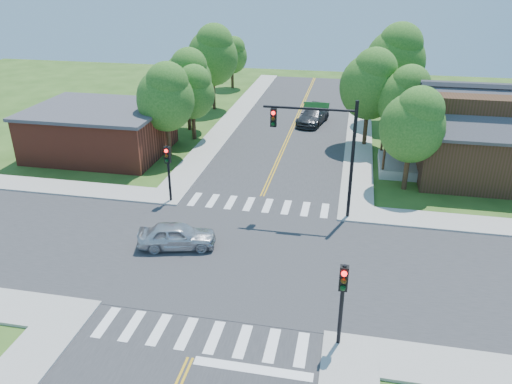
% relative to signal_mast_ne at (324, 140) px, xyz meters
% --- Properties ---
extents(ground, '(100.00, 100.00, 0.00)m').
position_rel_signal_mast_ne_xyz_m(ground, '(-3.91, -5.59, -4.85)').
color(ground, '#2A4B17').
rests_on(ground, ground).
extents(road_ns, '(10.00, 90.00, 0.04)m').
position_rel_signal_mast_ne_xyz_m(road_ns, '(-3.91, -5.59, -4.83)').
color(road_ns, '#2D2D30').
rests_on(road_ns, ground).
extents(road_ew, '(90.00, 10.00, 0.04)m').
position_rel_signal_mast_ne_xyz_m(road_ew, '(-3.91, -5.59, -4.83)').
color(road_ew, '#2D2D30').
rests_on(road_ew, ground).
extents(intersection_patch, '(10.20, 10.20, 0.06)m').
position_rel_signal_mast_ne_xyz_m(intersection_patch, '(-3.91, -5.59, -4.85)').
color(intersection_patch, '#2D2D30').
rests_on(intersection_patch, ground).
extents(sidewalk_ne, '(40.00, 40.00, 0.14)m').
position_rel_signal_mast_ne_xyz_m(sidewalk_ne, '(11.90, 10.23, -4.78)').
color(sidewalk_ne, '#9E9B93').
rests_on(sidewalk_ne, ground).
extents(sidewalk_nw, '(40.00, 40.00, 0.14)m').
position_rel_signal_mast_ne_xyz_m(sidewalk_nw, '(-19.73, 10.23, -4.78)').
color(sidewalk_nw, '#9E9B93').
rests_on(sidewalk_nw, ground).
extents(crosswalk_north, '(8.85, 2.00, 0.01)m').
position_rel_signal_mast_ne_xyz_m(crosswalk_north, '(-3.91, 0.61, -4.80)').
color(crosswalk_north, white).
rests_on(crosswalk_north, ground).
extents(crosswalk_south, '(8.85, 2.00, 0.01)m').
position_rel_signal_mast_ne_xyz_m(crosswalk_south, '(-3.91, -11.79, -4.80)').
color(crosswalk_south, white).
rests_on(crosswalk_south, ground).
extents(centerline, '(0.30, 90.00, 0.01)m').
position_rel_signal_mast_ne_xyz_m(centerline, '(-3.91, -5.59, -4.80)').
color(centerline, gold).
rests_on(centerline, ground).
extents(stop_bar, '(4.60, 0.45, 0.09)m').
position_rel_signal_mast_ne_xyz_m(stop_bar, '(-1.41, -13.19, -4.85)').
color(stop_bar, white).
rests_on(stop_bar, ground).
extents(signal_mast_ne, '(5.30, 0.42, 7.20)m').
position_rel_signal_mast_ne_xyz_m(signal_mast_ne, '(0.00, 0.00, 0.00)').
color(signal_mast_ne, black).
rests_on(signal_mast_ne, ground).
extents(signal_pole_se, '(0.34, 0.42, 3.80)m').
position_rel_signal_mast_ne_xyz_m(signal_pole_se, '(1.69, -11.21, -2.19)').
color(signal_pole_se, black).
rests_on(signal_pole_se, ground).
extents(signal_pole_nw, '(0.34, 0.42, 3.80)m').
position_rel_signal_mast_ne_xyz_m(signal_pole_nw, '(-9.51, -0.01, -2.19)').
color(signal_pole_nw, black).
rests_on(signal_pole_nw, ground).
extents(house_ne, '(13.05, 8.80, 7.11)m').
position_rel_signal_mast_ne_xyz_m(house_ne, '(11.19, 8.65, -1.52)').
color(house_ne, '#322311').
rests_on(house_ne, ground).
extents(building_nw, '(10.40, 8.40, 3.73)m').
position_rel_signal_mast_ne_xyz_m(building_nw, '(-18.11, 7.61, -2.97)').
color(building_nw, maroon).
rests_on(building_nw, ground).
extents(tree_e_a, '(4.17, 3.97, 7.10)m').
position_rel_signal_mast_ne_xyz_m(tree_e_a, '(5.40, 5.01, -0.20)').
color(tree_e_a, '#382314').
rests_on(tree_e_a, ground).
extents(tree_e_b, '(4.19, 3.98, 7.13)m').
position_rel_signal_mast_ne_xyz_m(tree_e_b, '(5.35, 12.12, -0.18)').
color(tree_e_b, '#382314').
rests_on(tree_e_b, ground).
extents(tree_e_c, '(5.47, 5.20, 9.30)m').
position_rel_signal_mast_ne_xyz_m(tree_e_c, '(4.93, 20.53, 1.25)').
color(tree_e_c, '#382314').
rests_on(tree_e_c, ground).
extents(tree_e_d, '(4.60, 4.37, 7.83)m').
position_rel_signal_mast_ne_xyz_m(tree_e_d, '(5.21, 29.64, 0.28)').
color(tree_e_d, '#382314').
rests_on(tree_e_d, ground).
extents(tree_w_a, '(4.39, 4.17, 7.47)m').
position_rel_signal_mast_ne_xyz_m(tree_w_a, '(-12.43, 7.85, 0.04)').
color(tree_w_a, '#382314').
rests_on(tree_w_a, ground).
extents(tree_w_b, '(4.37, 4.15, 7.43)m').
position_rel_signal_mast_ne_xyz_m(tree_w_b, '(-13.03, 14.75, 0.01)').
color(tree_w_b, '#382314').
rests_on(tree_w_b, ground).
extents(tree_w_c, '(5.09, 4.84, 8.66)m').
position_rel_signal_mast_ne_xyz_m(tree_w_c, '(-12.77, 22.09, 0.82)').
color(tree_w_c, '#382314').
rests_on(tree_w_c, ground).
extents(tree_w_d, '(3.63, 3.45, 6.17)m').
position_rel_signal_mast_ne_xyz_m(tree_w_d, '(-13.16, 31.74, -0.81)').
color(tree_w_d, '#382314').
rests_on(tree_w_d, ground).
extents(tree_house, '(4.77, 4.53, 8.10)m').
position_rel_signal_mast_ne_xyz_m(tree_house, '(2.69, 13.48, 0.46)').
color(tree_house, '#382314').
rests_on(tree_house, ground).
extents(tree_bldg, '(3.81, 3.62, 6.48)m').
position_rel_signal_mast_ne_xyz_m(tree_bldg, '(-11.81, 12.30, -0.61)').
color(tree_bldg, '#382314').
rests_on(tree_bldg, ground).
extents(car_silver, '(3.51, 4.88, 1.41)m').
position_rel_signal_mast_ne_xyz_m(car_silver, '(-7.20, -5.27, -4.15)').
color(car_silver, silver).
rests_on(car_silver, ground).
extents(car_dgrey, '(4.22, 6.06, 1.51)m').
position_rel_signal_mast_ne_xyz_m(car_dgrey, '(-2.21, 18.80, -4.10)').
color(car_dgrey, '#303235').
rests_on(car_dgrey, ground).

